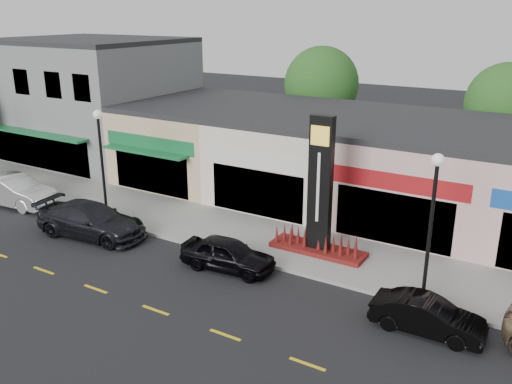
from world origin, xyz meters
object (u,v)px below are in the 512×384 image
(pylon_sign, at_px, (319,206))
(car_black_conv, at_px, (428,316))
(lamp_east_near, at_px, (432,213))
(car_white_van, at_px, (14,191))
(lamp_west_near, at_px, (101,153))
(car_dark_sedan, at_px, (91,220))
(car_black_sedan, at_px, (228,254))

(pylon_sign, relative_size, car_black_conv, 1.62)
(lamp_east_near, relative_size, car_white_van, 1.09)
(lamp_west_near, relative_size, car_black_conv, 1.48)
(lamp_west_near, height_order, car_black_conv, lamp_west_near)
(car_white_van, xyz_separation_m, car_dark_sedan, (6.85, -0.83, -0.03))
(lamp_west_near, xyz_separation_m, car_dark_sedan, (1.00, -1.91, -2.68))
(car_dark_sedan, xyz_separation_m, car_black_sedan, (7.42, 0.44, -0.11))
(lamp_west_near, bearing_deg, car_black_sedan, -9.92)
(pylon_sign, distance_m, car_black_conv, 6.88)
(pylon_sign, xyz_separation_m, car_black_sedan, (-2.59, -3.17, -1.60))
(pylon_sign, bearing_deg, car_white_van, -170.67)
(lamp_east_near, relative_size, car_dark_sedan, 1.00)
(lamp_west_near, height_order, car_dark_sedan, lamp_west_near)
(car_dark_sedan, bearing_deg, pylon_sign, -76.89)
(car_black_conv, bearing_deg, car_white_van, 87.30)
(lamp_east_near, distance_m, car_dark_sedan, 15.36)
(car_black_conv, bearing_deg, lamp_east_near, 17.45)
(pylon_sign, bearing_deg, car_dark_sedan, -160.19)
(car_dark_sedan, bearing_deg, car_black_sedan, -93.34)
(lamp_west_near, relative_size, lamp_east_near, 1.00)
(lamp_west_near, bearing_deg, car_dark_sedan, -62.40)
(lamp_west_near, height_order, car_white_van, lamp_west_near)
(car_black_conv, bearing_deg, car_dark_sedan, 89.42)
(lamp_east_near, height_order, car_black_conv, lamp_east_near)
(lamp_west_near, distance_m, car_black_conv, 16.97)
(pylon_sign, height_order, car_white_van, pylon_sign)
(lamp_west_near, distance_m, car_white_van, 6.51)
(car_white_van, relative_size, car_black_sedan, 1.26)
(car_black_sedan, relative_size, car_black_conv, 1.07)
(lamp_west_near, height_order, pylon_sign, pylon_sign)
(lamp_east_near, xyz_separation_m, car_black_sedan, (-7.59, -1.47, -2.80))
(car_black_conv, bearing_deg, pylon_sign, 56.75)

